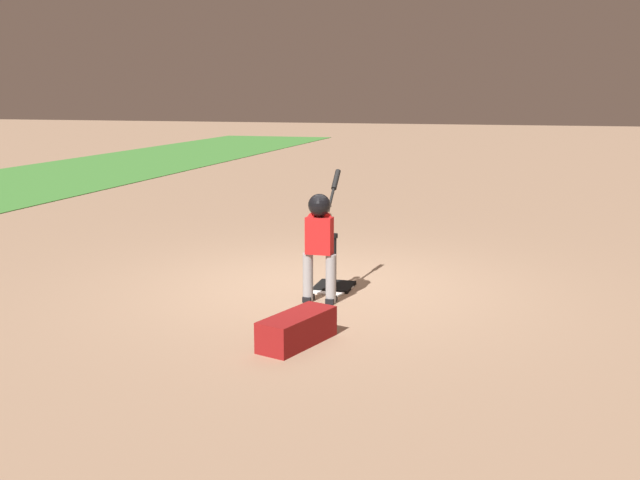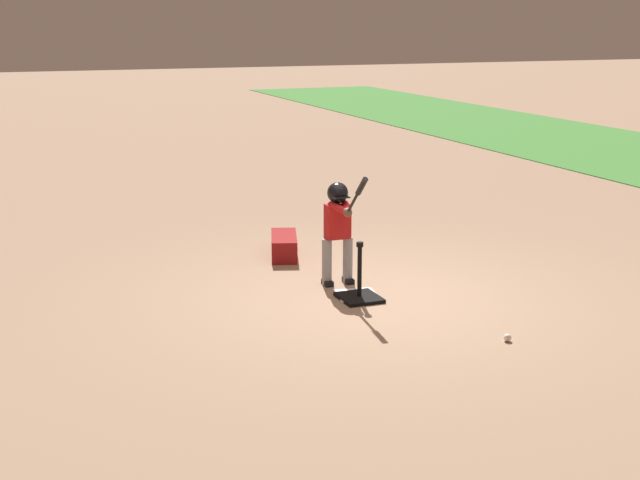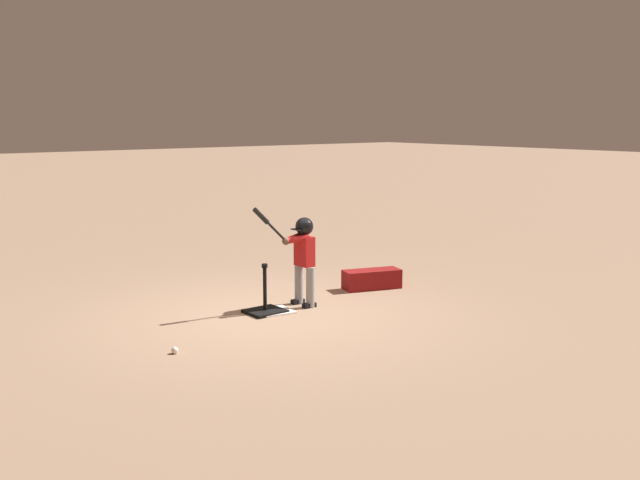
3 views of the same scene
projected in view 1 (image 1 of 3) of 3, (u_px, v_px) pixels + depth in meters
name	position (u px, v px, depth m)	size (l,w,h in m)	color
ground_plane	(323.00, 286.00, 8.79)	(90.00, 90.00, 0.00)	#93755B
home_plate	(329.00, 289.00, 8.60)	(0.44, 0.44, 0.02)	white
batting_tee	(334.00, 281.00, 8.69)	(0.47, 0.42, 0.64)	black
batter_child	(320.00, 233.00, 7.99)	(0.91, 0.37, 1.38)	gray
baseball	(310.00, 251.00, 10.51)	(0.07, 0.07, 0.07)	white
equipment_bag	(297.00, 329.00, 6.75)	(0.84, 0.32, 0.28)	maroon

